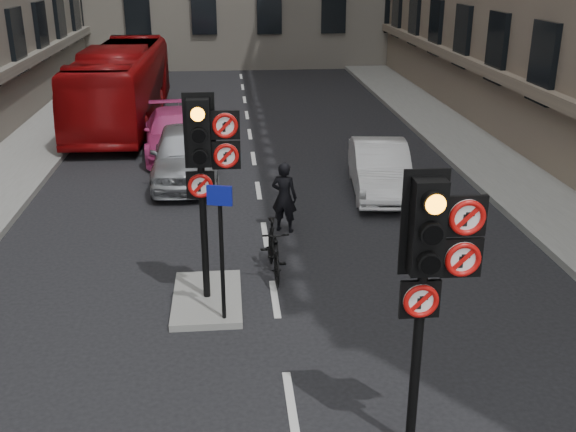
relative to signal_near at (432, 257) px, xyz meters
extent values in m
cube|color=gray|center=(5.71, 11.01, -2.50)|extent=(3.00, 50.00, 0.16)
cube|color=gray|center=(-2.69, 4.01, -2.52)|extent=(1.20, 2.00, 0.12)
cylinder|color=black|center=(-0.09, 0.01, -1.38)|extent=(0.12, 0.12, 2.40)
cube|color=black|center=(-0.09, 0.01, 0.37)|extent=(0.36, 0.28, 1.10)
cube|color=black|center=(-0.09, 0.14, 0.37)|extent=(0.52, 0.03, 1.25)
cylinder|color=orange|center=(-0.09, -0.24, 0.72)|extent=(0.22, 0.01, 0.22)
cylinder|color=black|center=(-0.09, -0.24, 0.37)|extent=(0.22, 0.01, 0.22)
cylinder|color=black|center=(-0.09, -0.24, 0.02)|extent=(0.22, 0.01, 0.22)
cube|color=black|center=(0.33, -0.01, 0.49)|extent=(0.47, 0.05, 0.47)
cylinder|color=white|center=(0.33, -0.05, 0.49)|extent=(0.41, 0.02, 0.41)
torus|color=#BF0C0A|center=(0.33, -0.07, 0.49)|extent=(0.41, 0.06, 0.41)
cube|color=#BF0C0A|center=(0.33, -0.07, 0.49)|extent=(0.25, 0.01, 0.25)
cube|color=black|center=(0.33, -0.01, -0.01)|extent=(0.47, 0.05, 0.47)
cylinder|color=white|center=(0.33, -0.05, -0.01)|extent=(0.41, 0.02, 0.41)
torus|color=#BF0C0A|center=(0.33, -0.07, -0.01)|extent=(0.41, 0.06, 0.41)
cube|color=#BF0C0A|center=(0.33, -0.07, -0.01)|extent=(0.25, 0.01, 0.25)
cube|color=black|center=(-0.11, -0.01, -0.51)|extent=(0.47, 0.05, 0.47)
cylinder|color=white|center=(-0.11, -0.05, -0.51)|extent=(0.41, 0.02, 0.41)
torus|color=#BF0C0A|center=(-0.11, -0.07, -0.51)|extent=(0.41, 0.06, 0.41)
cube|color=#BF0C0A|center=(-0.11, -0.07, -0.51)|extent=(0.25, 0.01, 0.25)
cylinder|color=black|center=(-2.69, 4.01, -1.26)|extent=(0.12, 0.12, 2.40)
cube|color=black|center=(-2.69, 4.01, 0.49)|extent=(0.36, 0.28, 1.10)
cube|color=black|center=(-2.69, 4.14, 0.49)|extent=(0.52, 0.03, 1.25)
cylinder|color=orange|center=(-2.69, 3.76, 0.84)|extent=(0.22, 0.02, 0.22)
cylinder|color=black|center=(-2.69, 3.76, 0.49)|extent=(0.22, 0.02, 0.22)
cylinder|color=black|center=(-2.69, 3.76, 0.14)|extent=(0.22, 0.02, 0.22)
cube|color=black|center=(-2.27, 3.99, 0.61)|extent=(0.47, 0.05, 0.47)
cylinder|color=white|center=(-2.27, 3.95, 0.61)|extent=(0.41, 0.02, 0.41)
torus|color=#BF0C0A|center=(-2.27, 3.93, 0.61)|extent=(0.41, 0.06, 0.41)
cube|color=#BF0C0A|center=(-2.27, 3.93, 0.61)|extent=(0.25, 0.02, 0.25)
cube|color=black|center=(-2.27, 3.99, 0.11)|extent=(0.47, 0.05, 0.47)
cylinder|color=white|center=(-2.27, 3.95, 0.11)|extent=(0.41, 0.02, 0.41)
torus|color=#BF0C0A|center=(-2.27, 3.93, 0.11)|extent=(0.41, 0.06, 0.41)
cube|color=#BF0C0A|center=(-2.27, 3.93, 0.11)|extent=(0.25, 0.02, 0.25)
cube|color=black|center=(-2.71, 3.99, -0.39)|extent=(0.47, 0.05, 0.47)
cylinder|color=white|center=(-2.71, 3.95, -0.39)|extent=(0.41, 0.02, 0.41)
torus|color=#BF0C0A|center=(-2.71, 3.93, -0.39)|extent=(0.41, 0.06, 0.41)
cube|color=#BF0C0A|center=(-2.71, 3.93, -0.39)|extent=(0.25, 0.02, 0.25)
imported|color=#A8ACB0|center=(-3.40, 11.05, -1.84)|extent=(1.89, 4.43, 1.49)
imported|color=silver|center=(1.63, 9.60, -1.94)|extent=(1.76, 4.04, 1.29)
imported|color=#C83A7F|center=(-3.86, 13.78, -1.93)|extent=(2.24, 4.65, 1.31)
imported|color=maroon|center=(-5.99, 18.05, -1.18)|extent=(2.57, 10.11, 2.80)
imported|color=black|center=(-1.44, 5.01, -2.06)|extent=(0.55, 1.75, 1.04)
imported|color=black|center=(-1.05, 7.19, -1.79)|extent=(0.68, 0.58, 1.59)
cylinder|color=black|center=(-2.39, 3.21, -1.32)|extent=(0.07, 0.07, 2.28)
cube|color=#0C158B|center=(-2.39, 3.15, -0.30)|extent=(0.40, 0.14, 0.32)
camera|label=1|loc=(-2.22, -6.66, 3.13)|focal=42.00mm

